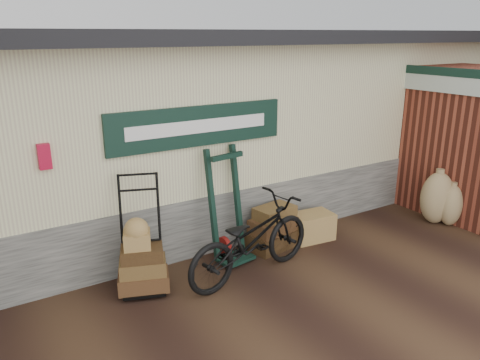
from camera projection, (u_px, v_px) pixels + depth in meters
name	position (u px, v px, depth m)	size (l,w,h in m)	color
ground	(255.00, 278.00, 6.30)	(80.00, 80.00, 0.00)	black
station_building	(168.00, 127.00, 8.03)	(14.40, 4.10, 3.20)	#4C4C47
brick_outbuilding	(420.00, 131.00, 9.25)	(1.71, 4.51, 2.62)	maroon
porter_trolley	(141.00, 233.00, 5.89)	(0.76, 0.57, 1.51)	black
green_barrow	(227.00, 205.00, 6.63)	(0.59, 0.50, 1.64)	black
suitcase_stack	(273.00, 227.00, 7.12)	(0.75, 0.47, 0.67)	#362211
wicker_hamper	(312.00, 226.00, 7.44)	(0.66, 0.43, 0.43)	olive
bicycle	(251.00, 235.00, 6.18)	(2.07, 0.72, 1.20)	black
burlap_sack_left	(437.00, 198.00, 8.02)	(0.57, 0.48, 0.91)	#93824F
burlap_sack_right	(451.00, 205.00, 7.95)	(0.45, 0.38, 0.72)	#93824F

